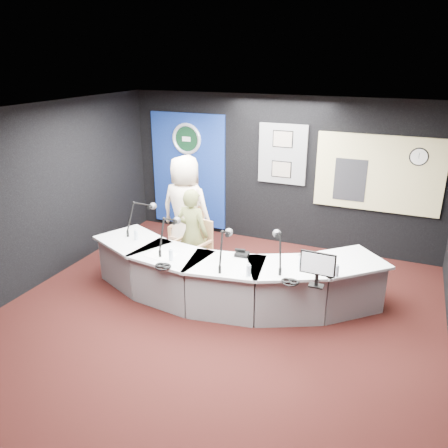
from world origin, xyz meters
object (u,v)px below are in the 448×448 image
at_px(person_man, 186,209).
at_px(person_woman, 192,234).
at_px(armchair_left, 186,234).
at_px(armchair_right, 193,248).
at_px(broadcast_desk, 227,276).

relative_size(person_man, person_woman, 1.25).
distance_m(armchair_left, person_woman, 0.78).
bearing_deg(armchair_right, person_man, 139.17).
height_order(broadcast_desk, armchair_right, armchair_right).
bearing_deg(armchair_right, armchair_left, 139.17).
bearing_deg(broadcast_desk, person_woman, 149.77).
relative_size(armchair_left, person_man, 0.50).
xyz_separation_m(armchair_left, armchair_right, (0.42, -0.59, 0.05)).
bearing_deg(broadcast_desk, armchair_right, 149.77).
height_order(armchair_right, person_woman, person_woman).
bearing_deg(person_man, broadcast_desk, 139.28).
relative_size(armchair_right, person_man, 0.55).
height_order(armchair_right, person_man, person_man).
relative_size(broadcast_desk, person_man, 2.38).
bearing_deg(broadcast_desk, armchair_left, 139.12).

